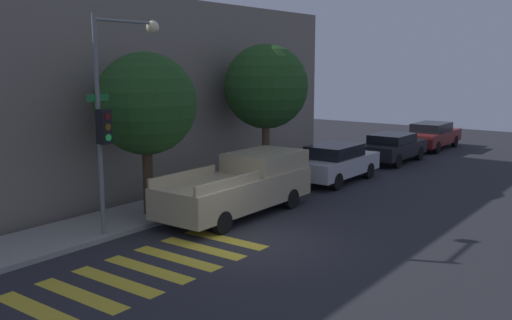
# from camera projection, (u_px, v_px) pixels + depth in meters

# --- Properties ---
(ground_plane) EXTENTS (60.00, 60.00, 0.00)m
(ground_plane) POSITION_uv_depth(u_px,v_px,m) (251.00, 244.00, 14.88)
(ground_plane) COLOR #28282D
(sidewalk) EXTENTS (26.00, 2.31, 0.14)m
(sidewalk) POSITION_uv_depth(u_px,v_px,m) (138.00, 215.00, 17.43)
(sidewalk) COLOR gray
(sidewalk) RESTS_ON ground
(building_row) EXTENTS (26.00, 6.00, 6.94)m
(building_row) POSITION_uv_depth(u_px,v_px,m) (44.00, 98.00, 19.53)
(building_row) COLOR slate
(building_row) RESTS_ON ground
(crosswalk) EXTENTS (6.02, 2.60, 0.00)m
(crosswalk) POSITION_uv_depth(u_px,v_px,m) (148.00, 269.00, 13.08)
(crosswalk) COLOR gold
(crosswalk) RESTS_ON ground
(traffic_light_pole) EXTENTS (2.53, 0.56, 5.91)m
(traffic_light_pole) POSITION_uv_depth(u_px,v_px,m) (114.00, 100.00, 15.02)
(traffic_light_pole) COLOR slate
(traffic_light_pole) RESTS_ON ground
(pickup_truck) EXTENTS (5.61, 2.02, 1.81)m
(pickup_truck) POSITION_uv_depth(u_px,v_px,m) (242.00, 185.00, 17.78)
(pickup_truck) COLOR tan
(pickup_truck) RESTS_ON ground
(sedan_near_corner) EXTENTS (4.37, 1.79, 1.49)m
(sedan_near_corner) POSITION_uv_depth(u_px,v_px,m) (336.00, 162.00, 22.59)
(sedan_near_corner) COLOR #B7BABF
(sedan_near_corner) RESTS_ON ground
(sedan_middle) EXTENTS (4.30, 1.84, 1.36)m
(sedan_middle) POSITION_uv_depth(u_px,v_px,m) (392.00, 147.00, 27.00)
(sedan_middle) COLOR black
(sedan_middle) RESTS_ON ground
(sedan_far_end) EXTENTS (4.70, 1.81, 1.44)m
(sedan_far_end) POSITION_uv_depth(u_px,v_px,m) (432.00, 135.00, 31.19)
(sedan_far_end) COLOR maroon
(sedan_far_end) RESTS_ON ground
(tree_near_corner) EXTENTS (3.05, 3.05, 5.01)m
(tree_near_corner) POSITION_uv_depth(u_px,v_px,m) (146.00, 104.00, 16.87)
(tree_near_corner) COLOR #42301E
(tree_near_corner) RESTS_ON ground
(tree_midblock) EXTENTS (3.22, 3.22, 5.40)m
(tree_midblock) POSITION_uv_depth(u_px,v_px,m) (266.00, 87.00, 21.66)
(tree_midblock) COLOR brown
(tree_midblock) RESTS_ON ground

